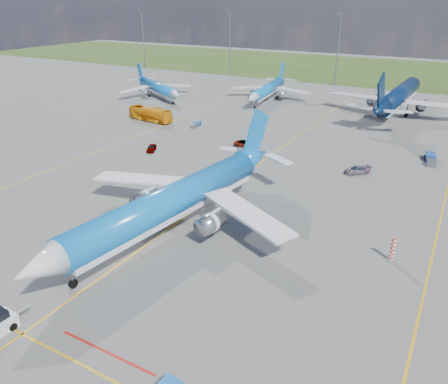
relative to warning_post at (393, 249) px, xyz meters
The scene contains 15 objects.
ground 27.24m from the warning_post, 162.90° to the right, with size 400.00×400.00×0.00m, color #5B5B58.
grass_strip 144.37m from the warning_post, 100.38° to the left, with size 400.00×80.00×0.01m, color #2D4719.
taxiway_lines 32.52m from the warning_post, 142.66° to the left, with size 60.25×160.00×0.02m.
floodlight_masts 103.84m from the warning_post, 98.91° to the left, with size 202.20×0.50×22.70m.
warning_post is the anchor object (origin of this frame).
bg_jet_nw 95.02m from the warning_post, 142.80° to the left, with size 24.06×31.58×8.27m, color blue, non-canonical shape.
bg_jet_nnw 83.48m from the warning_post, 123.53° to the left, with size 25.64×33.65×8.81m, color blue, non-canonical shape.
bg_jet_n 73.10m from the warning_post, 98.89° to the left, with size 36.35×47.70×12.49m, color #061939, non-canonical shape.
main_airliner 26.15m from the warning_post, 165.96° to the right, with size 33.70×44.24×11.59m, color blue, non-canonical shape.
apron_bus 70.28m from the warning_post, 150.12° to the left, with size 2.75×11.76×3.28m, color orange.
service_car_a 50.05m from the warning_post, 159.80° to the left, with size 1.47×3.65×1.24m, color #999999.
service_car_b 43.03m from the warning_post, 138.83° to the left, with size 2.09×4.54×1.26m, color #999999.
service_car_c 26.59m from the warning_post, 111.56° to the left, with size 1.82×4.47×1.30m, color #999999.
baggage_tug_c 61.12m from the warning_post, 143.45° to the left, with size 1.92×4.31×0.94m.
baggage_tug_e 36.79m from the warning_post, 89.49° to the left, with size 2.23×5.66×1.24m.
Camera 1 is at (29.92, -37.35, 26.91)m, focal length 35.00 mm.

